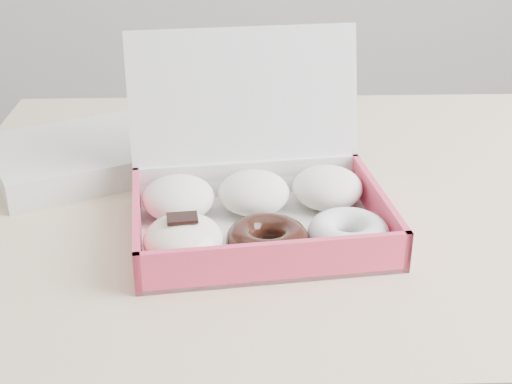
{
  "coord_description": "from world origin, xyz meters",
  "views": [
    {
      "loc": [
        -0.2,
        -0.89,
        1.19
      ],
      "look_at": [
        -0.18,
        -0.13,
        0.81
      ],
      "focal_mm": 50.0,
      "sensor_mm": 36.0,
      "label": 1
    }
  ],
  "objects": [
    {
      "name": "newspapers",
      "position": [
        -0.42,
        0.08,
        0.77
      ],
      "size": [
        0.32,
        0.3,
        0.04
      ],
      "primitive_type": "cube",
      "rotation": [
        0.0,
        0.0,
        0.44
      ],
      "color": "white",
      "rests_on": "table"
    },
    {
      "name": "donut_box",
      "position": [
        -0.18,
        -0.11,
        0.79
      ],
      "size": [
        0.34,
        0.31,
        0.22
      ],
      "rotation": [
        0.0,
        0.0,
        0.12
      ],
      "color": "silver",
      "rests_on": "table"
    },
    {
      "name": "table",
      "position": [
        0.0,
        0.0,
        0.67
      ],
      "size": [
        1.2,
        0.8,
        0.75
      ],
      "color": "#D2BA8A",
      "rests_on": "ground"
    }
  ]
}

